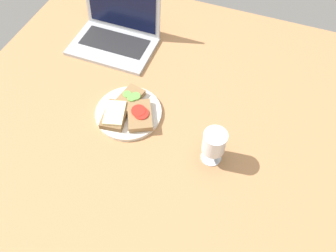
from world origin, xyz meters
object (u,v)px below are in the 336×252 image
sandwich_with_cucumber (130,98)px  sandwich_with_tomato (140,115)px  plate (129,113)px  laptop (116,32)px  sandwich_with_cheese (115,115)px  wine_glass (214,144)px

sandwich_with_cucumber → sandwich_with_tomato: 8.04cm
plate → laptop: bearing=121.6°
sandwich_with_cucumber → sandwich_with_cheese: 8.16cm
sandwich_with_cheese → wine_glass: wine_glass is taller
wine_glass → laptop: (-50.22, 37.93, -4.05)cm
sandwich_with_cucumber → sandwich_with_cheese: (-1.56, -8.01, 0.10)cm
sandwich_with_cucumber → laptop: bearing=123.4°
plate → wine_glass: 32.38cm
plate → laptop: laptop is taller
plate → wine_glass: size_ratio=1.73×
sandwich_with_cucumber → laptop: size_ratio=0.36×
sandwich_with_cheese → sandwich_with_tomato: bearing=19.8°
sandwich_with_cucumber → wine_glass: 34.54cm
sandwich_with_cheese → sandwich_with_tomato: (7.64, 2.76, -0.06)cm
plate → sandwich_with_cheese: (-3.04, -3.57, 1.95)cm
sandwich_with_cucumber → wine_glass: (32.29, -10.78, 5.85)cm
plate → sandwich_with_cucumber: size_ratio=1.91×
sandwich_with_cucumber → sandwich_with_tomato: size_ratio=0.83×
sandwich_with_tomato → wine_glass: (26.21, -5.53, 5.80)cm
wine_glass → sandwich_with_tomato: bearing=168.1°
sandwich_with_cucumber → sandwich_with_tomato: bearing=-40.8°
sandwich_with_tomato → wine_glass: size_ratio=1.09×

